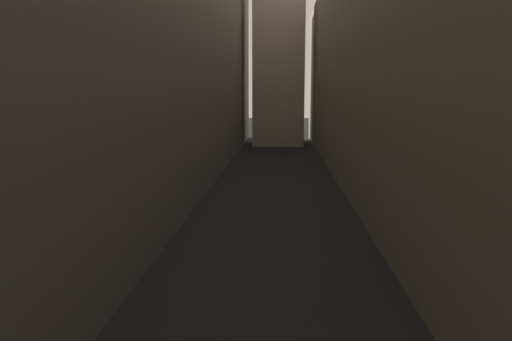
# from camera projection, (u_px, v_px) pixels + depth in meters

# --- Properties ---
(ground_plane) EXTENTS (264.00, 264.00, 0.00)m
(ground_plane) POSITION_uv_depth(u_px,v_px,m) (274.00, 206.00, 34.45)
(ground_plane) COLOR black
(building_block_left) EXTENTS (10.32, 108.00, 24.86)m
(building_block_left) POSITION_uv_depth(u_px,v_px,m) (127.00, 30.00, 35.05)
(building_block_left) COLOR slate
(building_block_left) RESTS_ON ground
(building_block_right) EXTENTS (14.66, 108.00, 21.61)m
(building_block_right) POSITION_uv_depth(u_px,v_px,m) (458.00, 52.00, 34.10)
(building_block_right) COLOR gray
(building_block_right) RESTS_ON ground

